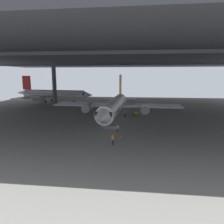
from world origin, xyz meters
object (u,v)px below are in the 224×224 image
object	(u,v)px
airplane_main	(115,106)
airplane_distant	(53,94)
crew_worker_near_nose	(113,139)
crew_worker_by_stairs	(117,128)
traffic_cone_orange	(121,137)
boarding_stairs	(111,125)
baggage_tug	(136,113)

from	to	relation	value
airplane_main	airplane_distant	size ratio (longest dim) A/B	1.03
airplane_main	crew_worker_near_nose	distance (m)	20.84
crew_worker_by_stairs	traffic_cone_orange	bearing A→B (deg)	-74.13
crew_worker_by_stairs	boarding_stairs	bearing A→B (deg)	117.50
boarding_stairs	crew_worker_by_stairs	distance (m)	3.68
airplane_main	baggage_tug	world-z (taller)	airplane_main
airplane_distant	traffic_cone_orange	distance (m)	57.74
crew_worker_by_stairs	traffic_cone_orange	distance (m)	3.69
airplane_distant	baggage_tug	distance (m)	42.89
boarding_stairs	crew_worker_near_nose	xyz separation A→B (m)	(1.55, -10.52, 0.26)
airplane_main	boarding_stairs	world-z (taller)	airplane_main
airplane_main	boarding_stairs	size ratio (longest dim) A/B	7.83
airplane_main	airplane_distant	xyz separation A→B (m)	(-29.71, 30.73, -0.05)
crew_worker_by_stairs	baggage_tug	size ratio (longest dim) A/B	0.75
crew_worker_near_nose	crew_worker_by_stairs	distance (m)	7.26
airplane_main	traffic_cone_orange	distance (m)	17.38
airplane_main	crew_worker_by_stairs	size ratio (longest dim) A/B	21.23
baggage_tug	crew_worker_near_nose	bearing A→B (deg)	-97.92
airplane_distant	boarding_stairs	bearing A→B (deg)	-53.83
crew_worker_by_stairs	traffic_cone_orange	size ratio (longest dim) A/B	2.86
baggage_tug	boarding_stairs	bearing A→B (deg)	-107.88
crew_worker_near_nose	airplane_main	bearing A→B (deg)	94.70
airplane_main	baggage_tug	xyz separation A→B (m)	(5.45, 6.35, -2.91)
boarding_stairs	traffic_cone_orange	world-z (taller)	boarding_stairs
crew_worker_near_nose	traffic_cone_orange	xyz separation A→B (m)	(1.13, 3.77, -0.70)
traffic_cone_orange	baggage_tug	xyz separation A→B (m)	(2.62, 23.21, 0.23)
crew_worker_by_stairs	airplane_distant	bearing A→B (deg)	125.58
traffic_cone_orange	baggage_tug	world-z (taller)	baggage_tug
airplane_distant	crew_worker_by_stairs	bearing A→B (deg)	-54.42
boarding_stairs	baggage_tug	world-z (taller)	boarding_stairs
airplane_main	crew_worker_by_stairs	world-z (taller)	airplane_main
airplane_main	airplane_distant	bearing A→B (deg)	134.03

